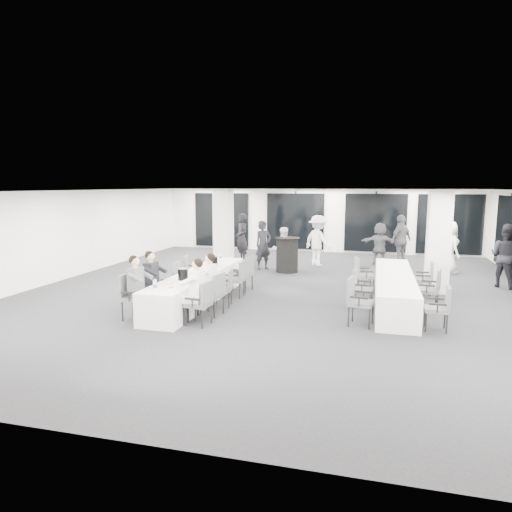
{
  "coord_description": "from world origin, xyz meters",
  "views": [
    {
      "loc": [
        2.48,
        -12.37,
        2.96
      ],
      "look_at": [
        -0.7,
        -0.2,
        1.0
      ],
      "focal_mm": 32.0,
      "sensor_mm": 36.0,
      "label": 1
    }
  ],
  "objects_px": {
    "banquet_table_side": "(394,289)",
    "chair_side_left_far": "(362,273)",
    "standing_guest_f": "(380,241)",
    "chair_side_left_near": "(357,298)",
    "chair_main_left_near": "(132,294)",
    "chair_side_right_far": "(426,277)",
    "chair_main_left_far": "(191,270)",
    "chair_main_right_mid": "(225,285)",
    "chair_main_right_fourth": "(237,277)",
    "chair_main_left_second": "(147,287)",
    "standing_guest_b": "(283,246)",
    "chair_side_right_near": "(441,305)",
    "chair_main_left_mid": "(161,284)",
    "chair_main_right_far": "(245,272)",
    "chair_main_left_fourth": "(180,276)",
    "chair_side_right_mid": "(432,287)",
    "standing_guest_a": "(263,242)",
    "chair_side_left_mid": "(360,286)",
    "ice_bucket_near": "(183,274)",
    "chair_main_right_second": "(214,292)",
    "chair_main_right_near": "(202,300)",
    "standing_guest_e": "(449,244)",
    "cocktail_table": "(287,255)",
    "ice_bucket_far": "(214,261)",
    "standing_guest_c": "(318,237)",
    "standing_guest_d": "(401,237)",
    "banquet_table_main": "(199,287)",
    "standing_guest_h": "(506,252)",
    "standing_guest_g": "(242,235)"
  },
  "relations": [
    {
      "from": "chair_side_left_mid",
      "to": "ice_bucket_near",
      "type": "height_order",
      "value": "ice_bucket_near"
    },
    {
      "from": "banquet_table_side",
      "to": "cocktail_table",
      "type": "xyz_separation_m",
      "value": [
        -3.41,
        3.51,
        0.23
      ]
    },
    {
      "from": "chair_main_left_far",
      "to": "ice_bucket_far",
      "type": "bearing_deg",
      "value": 48.86
    },
    {
      "from": "chair_main_left_second",
      "to": "standing_guest_d",
      "type": "distance_m",
      "value": 10.04
    },
    {
      "from": "standing_guest_f",
      "to": "chair_side_left_near",
      "type": "bearing_deg",
      "value": 97.81
    },
    {
      "from": "chair_main_right_far",
      "to": "chair_main_left_fourth",
      "type": "bearing_deg",
      "value": 126.98
    },
    {
      "from": "chair_main_left_far",
      "to": "chair_side_right_near",
      "type": "bearing_deg",
      "value": 54.37
    },
    {
      "from": "chair_main_right_far",
      "to": "standing_guest_e",
      "type": "relative_size",
      "value": 0.48
    },
    {
      "from": "chair_main_right_near",
      "to": "chair_side_right_far",
      "type": "height_order",
      "value": "chair_side_right_far"
    },
    {
      "from": "chair_main_left_mid",
      "to": "standing_guest_a",
      "type": "height_order",
      "value": "standing_guest_a"
    },
    {
      "from": "banquet_table_side",
      "to": "standing_guest_b",
      "type": "distance_m",
      "value": 5.11
    },
    {
      "from": "banquet_table_side",
      "to": "chair_side_right_mid",
      "type": "distance_m",
      "value": 0.95
    },
    {
      "from": "chair_main_left_near",
      "to": "standing_guest_b",
      "type": "height_order",
      "value": "standing_guest_b"
    },
    {
      "from": "chair_main_left_far",
      "to": "standing_guest_e",
      "type": "height_order",
      "value": "standing_guest_e"
    },
    {
      "from": "chair_main_right_second",
      "to": "standing_guest_h",
      "type": "xyz_separation_m",
      "value": [
        7.21,
        4.93,
        0.49
      ]
    },
    {
      "from": "chair_main_left_far",
      "to": "chair_side_right_mid",
      "type": "height_order",
      "value": "chair_side_right_mid"
    },
    {
      "from": "chair_side_left_far",
      "to": "standing_guest_f",
      "type": "distance_m",
      "value": 4.85
    },
    {
      "from": "chair_side_left_far",
      "to": "chair_side_right_far",
      "type": "height_order",
      "value": "chair_side_left_far"
    },
    {
      "from": "chair_side_left_near",
      "to": "chair_main_left_near",
      "type": "bearing_deg",
      "value": -72.04
    },
    {
      "from": "chair_main_left_far",
      "to": "standing_guest_b",
      "type": "height_order",
      "value": "standing_guest_b"
    },
    {
      "from": "chair_main_left_second",
      "to": "standing_guest_g",
      "type": "xyz_separation_m",
      "value": [
        0.24,
        7.12,
        0.51
      ]
    },
    {
      "from": "chair_side_left_far",
      "to": "chair_side_right_far",
      "type": "xyz_separation_m",
      "value": [
        1.67,
        -0.13,
        -0.01
      ]
    },
    {
      "from": "chair_main_left_near",
      "to": "chair_side_right_far",
      "type": "xyz_separation_m",
      "value": [
        6.53,
        3.78,
        -0.03
      ]
    },
    {
      "from": "banquet_table_side",
      "to": "chair_side_left_far",
      "type": "height_order",
      "value": "chair_side_left_far"
    },
    {
      "from": "chair_main_left_second",
      "to": "chair_main_left_near",
      "type": "bearing_deg",
      "value": -3.82
    },
    {
      "from": "standing_guest_b",
      "to": "chair_side_right_mid",
      "type": "bearing_deg",
      "value": 102.3
    },
    {
      "from": "chair_main_right_far",
      "to": "chair_main_right_mid",
      "type": "bearing_deg",
      "value": -166.62
    },
    {
      "from": "chair_side_right_mid",
      "to": "standing_guest_b",
      "type": "bearing_deg",
      "value": 59.33
    },
    {
      "from": "standing_guest_a",
      "to": "standing_guest_c",
      "type": "xyz_separation_m",
      "value": [
        1.78,
        1.25,
        0.08
      ]
    },
    {
      "from": "chair_main_left_far",
      "to": "chair_main_right_mid",
      "type": "height_order",
      "value": "chair_main_left_far"
    },
    {
      "from": "chair_main_left_second",
      "to": "chair_side_left_near",
      "type": "height_order",
      "value": "chair_side_left_near"
    },
    {
      "from": "chair_side_right_mid",
      "to": "chair_side_right_near",
      "type": "bearing_deg",
      "value": -168.49
    },
    {
      "from": "chair_side_left_far",
      "to": "chair_main_left_second",
      "type": "bearing_deg",
      "value": -69.16
    },
    {
      "from": "chair_main_right_second",
      "to": "standing_guest_d",
      "type": "xyz_separation_m",
      "value": [
        4.44,
        7.95,
        0.51
      ]
    },
    {
      "from": "chair_main_right_mid",
      "to": "standing_guest_b",
      "type": "distance_m",
      "value": 4.94
    },
    {
      "from": "chair_main_right_near",
      "to": "chair_side_left_far",
      "type": "bearing_deg",
      "value": -30.33
    },
    {
      "from": "chair_side_left_mid",
      "to": "standing_guest_e",
      "type": "height_order",
      "value": "standing_guest_e"
    },
    {
      "from": "banquet_table_side",
      "to": "chair_main_right_second",
      "type": "height_order",
      "value": "chair_main_right_second"
    },
    {
      "from": "chair_main_left_near",
      "to": "standing_guest_a",
      "type": "height_order",
      "value": "standing_guest_a"
    },
    {
      "from": "chair_main_right_fourth",
      "to": "chair_side_left_far",
      "type": "relative_size",
      "value": 0.99
    },
    {
      "from": "chair_main_left_second",
      "to": "chair_main_right_second",
      "type": "distance_m",
      "value": 1.67
    },
    {
      "from": "chair_main_left_mid",
      "to": "standing_guest_b",
      "type": "bearing_deg",
      "value": 151.48
    },
    {
      "from": "chair_side_left_far",
      "to": "ice_bucket_far",
      "type": "height_order",
      "value": "ice_bucket_far"
    },
    {
      "from": "chair_main_left_second",
      "to": "chair_side_right_far",
      "type": "xyz_separation_m",
      "value": [
        6.53,
        3.07,
        -0.02
      ]
    },
    {
      "from": "banquet_table_side",
      "to": "chair_main_left_far",
      "type": "bearing_deg",
      "value": 175.44
    },
    {
      "from": "chair_main_right_far",
      "to": "chair_side_left_far",
      "type": "relative_size",
      "value": 0.98
    },
    {
      "from": "chair_main_left_near",
      "to": "chair_main_left_fourth",
      "type": "distance_m",
      "value": 2.57
    },
    {
      "from": "chair_main_left_fourth",
      "to": "cocktail_table",
      "type": "bearing_deg",
      "value": 153.44
    },
    {
      "from": "banquet_table_main",
      "to": "chair_main_left_mid",
      "type": "height_order",
      "value": "chair_main_left_mid"
    },
    {
      "from": "chair_main_right_fourth",
      "to": "chair_main_right_mid",
      "type": "bearing_deg",
      "value": 179.93
    }
  ]
}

